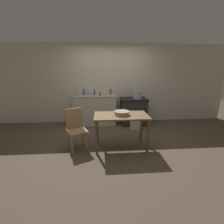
{
  "coord_description": "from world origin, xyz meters",
  "views": [
    {
      "loc": [
        -0.28,
        -3.45,
        1.73
      ],
      "look_at": [
        0.0,
        0.49,
        0.62
      ],
      "focal_mm": 24.0,
      "sensor_mm": 36.0,
      "label": 1
    }
  ],
  "objects_px": {
    "mixing_bowl_large": "(122,113)",
    "bottle_center": "(95,93)",
    "flour_sack": "(135,123)",
    "cup_center_right": "(100,94)",
    "bottle_left": "(78,92)",
    "bottle_center_left": "(84,92)",
    "stock_pot": "(137,95)",
    "work_table": "(121,120)",
    "cup_mid_right": "(106,94)",
    "stove": "(133,111)",
    "chair": "(76,128)",
    "bottle_mid_left": "(111,92)",
    "bottle_far_left": "(89,91)"
  },
  "relations": [
    {
      "from": "cup_center_right",
      "to": "cup_mid_right",
      "type": "bearing_deg",
      "value": -20.92
    },
    {
      "from": "mixing_bowl_large",
      "to": "bottle_center_left",
      "type": "height_order",
      "value": "bottle_center_left"
    },
    {
      "from": "cup_mid_right",
      "to": "bottle_far_left",
      "type": "bearing_deg",
      "value": 153.46
    },
    {
      "from": "stock_pot",
      "to": "cup_center_right",
      "type": "xyz_separation_m",
      "value": [
        -1.18,
        0.06,
        0.03
      ]
    },
    {
      "from": "bottle_mid_left",
      "to": "chair",
      "type": "bearing_deg",
      "value": -116.89
    },
    {
      "from": "flour_sack",
      "to": "chair",
      "type": "bearing_deg",
      "value": -147.93
    },
    {
      "from": "flour_sack",
      "to": "cup_mid_right",
      "type": "xyz_separation_m",
      "value": [
        -0.86,
        0.44,
        0.81
      ]
    },
    {
      "from": "bottle_far_left",
      "to": "cup_mid_right",
      "type": "bearing_deg",
      "value": -26.54
    },
    {
      "from": "work_table",
      "to": "bottle_mid_left",
      "type": "xyz_separation_m",
      "value": [
        -0.12,
        1.81,
        0.38
      ]
    },
    {
      "from": "mixing_bowl_large",
      "to": "bottle_center",
      "type": "xyz_separation_m",
      "value": [
        -0.66,
        1.69,
        0.2
      ]
    },
    {
      "from": "chair",
      "to": "bottle_center",
      "type": "relative_size",
      "value": 4.77
    },
    {
      "from": "bottle_center_left",
      "to": "bottle_mid_left",
      "type": "bearing_deg",
      "value": 9.4
    },
    {
      "from": "work_table",
      "to": "cup_mid_right",
      "type": "relative_size",
      "value": 12.32
    },
    {
      "from": "flour_sack",
      "to": "cup_center_right",
      "type": "xyz_separation_m",
      "value": [
        -1.04,
        0.51,
        0.81
      ]
    },
    {
      "from": "bottle_mid_left",
      "to": "bottle_center_left",
      "type": "relative_size",
      "value": 0.98
    },
    {
      "from": "flour_sack",
      "to": "bottle_center",
      "type": "relative_size",
      "value": 2.09
    },
    {
      "from": "flour_sack",
      "to": "mixing_bowl_large",
      "type": "bearing_deg",
      "value": -118.01
    },
    {
      "from": "flour_sack",
      "to": "bottle_center",
      "type": "xyz_separation_m",
      "value": [
        -1.21,
        0.65,
        0.83
      ]
    },
    {
      "from": "stove",
      "to": "bottle_left",
      "type": "xyz_separation_m",
      "value": [
        -1.78,
        0.24,
        0.6
      ]
    },
    {
      "from": "work_table",
      "to": "bottle_center",
      "type": "height_order",
      "value": "bottle_center"
    },
    {
      "from": "mixing_bowl_large",
      "to": "bottle_left",
      "type": "relative_size",
      "value": 1.73
    },
    {
      "from": "stock_pot",
      "to": "cup_center_right",
      "type": "height_order",
      "value": "stock_pot"
    },
    {
      "from": "work_table",
      "to": "bottle_center_left",
      "type": "xyz_separation_m",
      "value": [
        -0.98,
        1.67,
        0.38
      ]
    },
    {
      "from": "bottle_center_left",
      "to": "bottle_far_left",
      "type": "bearing_deg",
      "value": 27.76
    },
    {
      "from": "bottle_center_left",
      "to": "cup_mid_right",
      "type": "height_order",
      "value": "bottle_center_left"
    },
    {
      "from": "bottle_left",
      "to": "bottle_center_left",
      "type": "xyz_separation_m",
      "value": [
        0.19,
        -0.14,
        0.01
      ]
    },
    {
      "from": "bottle_center",
      "to": "cup_mid_right",
      "type": "distance_m",
      "value": 0.41
    },
    {
      "from": "chair",
      "to": "stock_pot",
      "type": "bearing_deg",
      "value": 15.52
    },
    {
      "from": "stock_pot",
      "to": "bottle_mid_left",
      "type": "bearing_deg",
      "value": 159.31
    },
    {
      "from": "chair",
      "to": "cup_mid_right",
      "type": "distance_m",
      "value": 1.69
    },
    {
      "from": "chair",
      "to": "bottle_center",
      "type": "distance_m",
      "value": 1.76
    },
    {
      "from": "mixing_bowl_large",
      "to": "cup_center_right",
      "type": "relative_size",
      "value": 3.33
    },
    {
      "from": "bottle_left",
      "to": "bottle_center_left",
      "type": "relative_size",
      "value": 0.86
    },
    {
      "from": "chair",
      "to": "bottle_far_left",
      "type": "relative_size",
      "value": 3.08
    },
    {
      "from": "bottle_far_left",
      "to": "bottle_center",
      "type": "xyz_separation_m",
      "value": [
        0.17,
        -0.06,
        -0.04
      ]
    },
    {
      "from": "stove",
      "to": "mixing_bowl_large",
      "type": "distance_m",
      "value": 1.71
    },
    {
      "from": "bottle_left",
      "to": "cup_mid_right",
      "type": "relative_size",
      "value": 2.02
    },
    {
      "from": "stove",
      "to": "bottle_far_left",
      "type": "bearing_deg",
      "value": 172.43
    },
    {
      "from": "flour_sack",
      "to": "bottle_mid_left",
      "type": "bearing_deg",
      "value": 132.13
    },
    {
      "from": "bottle_far_left",
      "to": "bottle_mid_left",
      "type": "height_order",
      "value": "bottle_far_left"
    },
    {
      "from": "bottle_center",
      "to": "chair",
      "type": "bearing_deg",
      "value": -102.56
    },
    {
      "from": "chair",
      "to": "stock_pot",
      "type": "xyz_separation_m",
      "value": [
        1.72,
        1.44,
        0.49
      ]
    },
    {
      "from": "chair",
      "to": "stock_pot",
      "type": "distance_m",
      "value": 2.29
    },
    {
      "from": "bottle_mid_left",
      "to": "bottle_center",
      "type": "distance_m",
      "value": 0.54
    },
    {
      "from": "work_table",
      "to": "stock_pot",
      "type": "distance_m",
      "value": 1.68
    },
    {
      "from": "cup_center_right",
      "to": "flour_sack",
      "type": "bearing_deg",
      "value": -26.25
    },
    {
      "from": "mixing_bowl_large",
      "to": "bottle_mid_left",
      "type": "height_order",
      "value": "bottle_mid_left"
    },
    {
      "from": "stove",
      "to": "chair",
      "type": "height_order",
      "value": "chair"
    },
    {
      "from": "flour_sack",
      "to": "bottle_far_left",
      "type": "xyz_separation_m",
      "value": [
        -1.39,
        0.71,
        0.87
      ]
    },
    {
      "from": "work_table",
      "to": "bottle_left",
      "type": "xyz_separation_m",
      "value": [
        -1.17,
        1.81,
        0.37
      ]
    }
  ]
}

